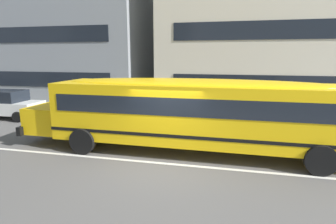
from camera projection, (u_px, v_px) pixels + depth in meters
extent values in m
plane|color=#54514F|center=(164.00, 163.00, 9.43)|extent=(400.00, 400.00, 0.00)
cube|color=gray|center=(194.00, 117.00, 16.70)|extent=(120.00, 3.00, 0.01)
cube|color=silver|center=(164.00, 163.00, 9.43)|extent=(110.00, 0.16, 0.01)
cube|color=yellow|center=(195.00, 112.00, 10.29)|extent=(10.69, 2.51, 2.14)
cube|color=yellow|center=(54.00, 118.00, 11.80)|extent=(1.57, 2.05, 1.07)
cube|color=black|center=(39.00, 125.00, 12.05)|extent=(0.21, 2.43, 0.35)
cube|color=black|center=(196.00, 102.00, 10.22)|extent=(10.05, 2.54, 0.62)
cube|color=black|center=(195.00, 128.00, 10.42)|extent=(10.71, 2.54, 0.12)
ellipsoid|color=yellow|center=(196.00, 84.00, 10.08)|extent=(10.27, 2.31, 0.35)
cylinder|color=red|center=(124.00, 105.00, 12.42)|extent=(0.43, 0.43, 0.03)
cylinder|color=black|center=(83.00, 141.00, 10.28)|extent=(0.97, 0.28, 0.97)
cylinder|color=black|center=(111.00, 126.00, 12.59)|extent=(0.97, 0.28, 0.97)
cylinder|color=black|center=(321.00, 160.00, 8.42)|extent=(0.97, 0.28, 0.97)
cylinder|color=black|center=(302.00, 138.00, 10.73)|extent=(0.97, 0.28, 0.97)
cube|color=silver|center=(8.00, 107.00, 16.22)|extent=(3.95, 1.83, 0.70)
cube|color=black|center=(4.00, 96.00, 16.11)|extent=(2.25, 1.63, 0.64)
cylinder|color=black|center=(38.00, 111.00, 16.86)|extent=(0.61, 0.20, 0.60)
cylinder|color=black|center=(18.00, 117.00, 15.22)|extent=(0.61, 0.20, 0.60)
cylinder|color=black|center=(1.00, 110.00, 17.35)|extent=(0.61, 0.20, 0.60)
cube|color=black|center=(23.00, 79.00, 20.67)|extent=(14.22, 0.04, 1.10)
cube|color=black|center=(18.00, 35.00, 20.03)|extent=(14.22, 0.04, 1.10)
cube|color=beige|center=(278.00, 19.00, 20.86)|extent=(16.60, 10.89, 12.80)
cube|color=black|center=(287.00, 85.00, 16.54)|extent=(13.94, 0.04, 1.10)
cube|color=black|center=(291.00, 29.00, 15.90)|extent=(13.94, 0.04, 1.10)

